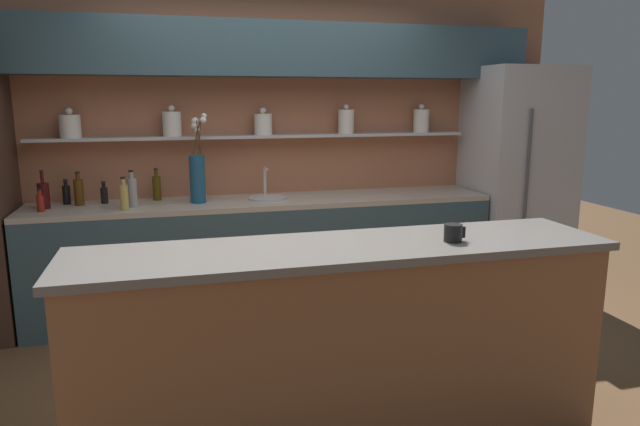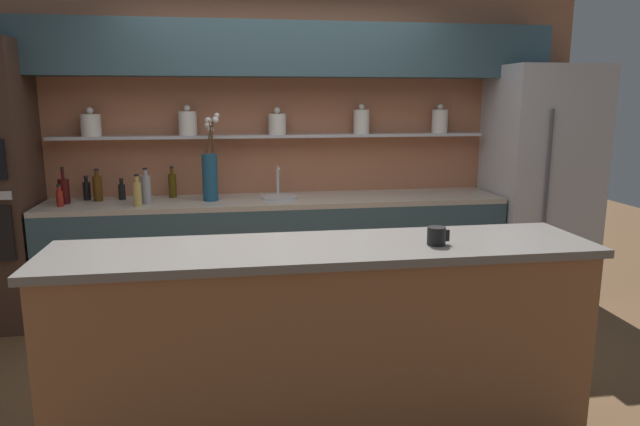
# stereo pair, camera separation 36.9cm
# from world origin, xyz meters

# --- Properties ---
(ground_plane) EXTENTS (12.00, 12.00, 0.00)m
(ground_plane) POSITION_xyz_m (0.00, 0.00, 0.00)
(ground_plane) COLOR brown
(back_wall_unit) EXTENTS (5.20, 0.44, 2.60)m
(back_wall_unit) POSITION_xyz_m (-0.00, 1.53, 1.55)
(back_wall_unit) COLOR #A86647
(back_wall_unit) RESTS_ON ground_plane
(back_counter_unit) EXTENTS (3.65, 0.62, 0.92)m
(back_counter_unit) POSITION_xyz_m (-0.06, 1.24, 0.46)
(back_counter_unit) COLOR #334C56
(back_counter_unit) RESTS_ON ground_plane
(island_counter) EXTENTS (2.64, 0.61, 1.02)m
(island_counter) POSITION_xyz_m (0.00, -0.68, 0.51)
(island_counter) COLOR #99603D
(island_counter) RESTS_ON ground_plane
(refrigerator) EXTENTS (0.81, 0.73, 1.98)m
(refrigerator) POSITION_xyz_m (2.19, 1.20, 0.99)
(refrigerator) COLOR #B7B7BC
(refrigerator) RESTS_ON ground_plane
(flower_vase) EXTENTS (0.15, 0.14, 0.68)m
(flower_vase) POSITION_xyz_m (-0.59, 1.23, 1.15)
(flower_vase) COLOR navy
(flower_vase) RESTS_ON back_counter_unit
(sink_fixture) EXTENTS (0.31, 0.31, 0.25)m
(sink_fixture) POSITION_xyz_m (-0.05, 1.25, 0.94)
(sink_fixture) COLOR #B7B7BC
(sink_fixture) RESTS_ON back_counter_unit
(bottle_sauce_0) EXTENTS (0.05, 0.05, 0.17)m
(bottle_sauce_0) POSITION_xyz_m (-1.70, 1.15, 0.99)
(bottle_sauce_0) COLOR maroon
(bottle_sauce_0) RESTS_ON back_counter_unit
(bottle_spirit_1) EXTENTS (0.07, 0.07, 0.26)m
(bottle_spirit_1) POSITION_xyz_m (-1.47, 1.35, 1.03)
(bottle_spirit_1) COLOR #4C2D0C
(bottle_spirit_1) RESTS_ON back_counter_unit
(bottle_wine_2) EXTENTS (0.08, 0.08, 0.28)m
(bottle_wine_2) POSITION_xyz_m (-1.69, 1.27, 1.02)
(bottle_wine_2) COLOR #380C0C
(bottle_wine_2) RESTS_ON back_counter_unit
(bottle_sauce_3) EXTENTS (0.06, 0.06, 0.19)m
(bottle_sauce_3) POSITION_xyz_m (-1.56, 1.42, 1.00)
(bottle_sauce_3) COLOR black
(bottle_sauce_3) RESTS_ON back_counter_unit
(bottle_spirit_4) EXTENTS (0.06, 0.06, 0.24)m
(bottle_spirit_4) POSITION_xyz_m (-1.12, 1.06, 1.02)
(bottle_spirit_4) COLOR tan
(bottle_spirit_4) RESTS_ON back_counter_unit
(bottle_oil_5) EXTENTS (0.06, 0.06, 0.25)m
(bottle_oil_5) POSITION_xyz_m (-0.90, 1.42, 1.02)
(bottle_oil_5) COLOR #47380A
(bottle_oil_5) RESTS_ON back_counter_unit
(bottle_spirit_6) EXTENTS (0.07, 0.07, 0.28)m
(bottle_spirit_6) POSITION_xyz_m (-1.07, 1.16, 1.04)
(bottle_spirit_6) COLOR gray
(bottle_spirit_6) RESTS_ON back_counter_unit
(bottle_sauce_7) EXTENTS (0.05, 0.05, 0.17)m
(bottle_sauce_7) POSITION_xyz_m (-1.29, 1.38, 0.99)
(bottle_sauce_7) COLOR black
(bottle_sauce_7) RESTS_ON back_counter_unit
(coffee_mug) EXTENTS (0.11, 0.09, 0.09)m
(coffee_mug) POSITION_xyz_m (0.53, -0.75, 1.06)
(coffee_mug) COLOR black
(coffee_mug) RESTS_ON island_counter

